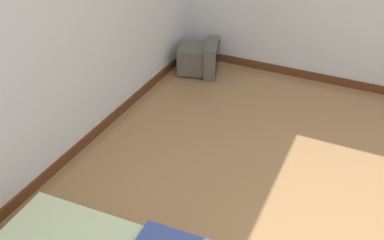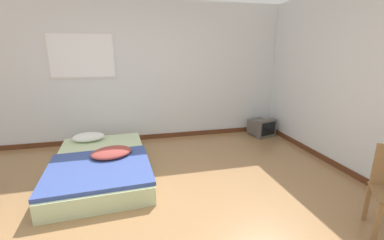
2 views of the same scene
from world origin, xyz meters
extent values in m
plane|color=#997047|center=(0.00, 0.00, 0.00)|extent=(20.00, 20.00, 0.00)
cube|color=silver|center=(0.00, 2.59, 1.30)|extent=(7.96, 0.06, 2.60)
cube|color=#562D19|center=(0.00, 2.55, 0.04)|extent=(7.96, 0.02, 0.09)
cube|color=silver|center=(-0.98, 2.55, 1.63)|extent=(1.14, 0.01, 0.81)
cube|color=white|center=(-0.98, 2.55, 1.63)|extent=(1.07, 0.01, 0.74)
cube|color=#562D19|center=(2.77, 0.00, 0.04)|extent=(0.02, 7.52, 0.09)
cube|color=beige|center=(-0.67, 1.23, 0.12)|extent=(1.37, 2.14, 0.23)
ellipsoid|color=white|center=(-0.93, 2.03, 0.30)|extent=(0.54, 0.37, 0.14)
cube|color=#384C93|center=(-0.65, 0.83, 0.26)|extent=(1.34, 1.27, 0.05)
ellipsoid|color=#993D38|center=(-0.51, 1.19, 0.32)|extent=(0.69, 0.62, 0.11)
cube|color=#56514C|center=(2.38, 2.30, 0.17)|extent=(0.43, 0.39, 0.29)
cube|color=#56514C|center=(2.44, 2.09, 0.18)|extent=(0.46, 0.25, 0.37)
cube|color=black|center=(2.46, 2.03, 0.19)|extent=(0.35, 0.11, 0.27)
cube|color=olive|center=(1.90, -0.84, 0.20)|extent=(0.05, 0.05, 0.41)
cube|color=olive|center=(2.11, -0.54, 0.20)|extent=(0.05, 0.05, 0.41)
camera|label=1|loc=(-1.61, 0.43, 2.27)|focal=40.00mm
camera|label=2|loc=(-0.20, -2.38, 1.73)|focal=24.00mm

